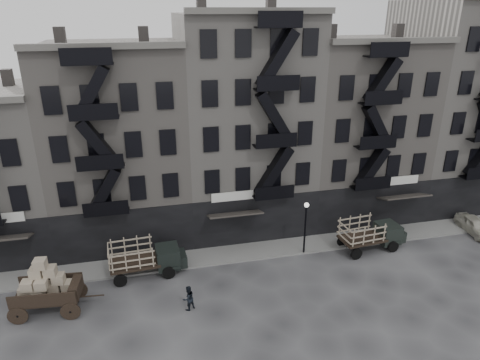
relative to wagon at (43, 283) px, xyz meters
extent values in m
plane|color=#38383A|center=(14.72, 0.01, -2.01)|extent=(140.00, 140.00, 0.00)
cube|color=slate|center=(14.72, 3.76, -1.93)|extent=(55.00, 2.50, 0.15)
cube|color=#4C4744|center=(-2.78, 10.01, 10.59)|extent=(0.70, 0.70, 1.20)
cube|color=gray|center=(4.72, 10.01, 5.49)|extent=(10.00, 10.00, 15.00)
cube|color=black|center=(4.72, 5.06, -0.01)|extent=(10.00, 0.35, 4.00)
cube|color=#595651|center=(4.72, 4.86, 13.19)|extent=(10.00, 0.50, 0.40)
cube|color=#4C4744|center=(1.72, 10.01, 13.59)|extent=(0.70, 0.70, 1.20)
cube|color=#4C4744|center=(7.22, 10.01, 13.59)|extent=(0.70, 0.70, 1.20)
cube|color=#99948D|center=(14.72, 10.01, 6.49)|extent=(10.00, 10.00, 17.00)
cube|color=black|center=(14.72, 5.06, -0.01)|extent=(10.00, 0.35, 4.00)
cube|color=#595651|center=(14.72, 4.86, 15.19)|extent=(10.00, 0.50, 0.40)
cube|color=#4C4744|center=(11.72, 10.01, 15.59)|extent=(0.70, 0.70, 1.20)
cube|color=#4C4744|center=(17.22, 10.01, 15.59)|extent=(0.70, 0.70, 1.20)
cube|color=gray|center=(24.72, 10.01, 5.49)|extent=(10.00, 10.00, 15.00)
cube|color=black|center=(24.72, 5.06, -0.01)|extent=(10.00, 0.35, 4.00)
cube|color=#595651|center=(24.72, 4.86, 13.19)|extent=(10.00, 0.50, 0.40)
cube|color=#4C4744|center=(21.72, 10.01, 13.59)|extent=(0.70, 0.70, 1.20)
cube|color=#4C4744|center=(27.22, 10.01, 13.59)|extent=(0.70, 0.70, 1.20)
cube|color=#99948D|center=(34.72, 10.01, 6.99)|extent=(10.00, 10.00, 18.00)
cube|color=black|center=(34.72, 5.06, -0.01)|extent=(10.00, 0.35, 4.00)
cylinder|color=black|center=(17.72, 2.61, -0.01)|extent=(0.14, 0.14, 4.00)
sphere|color=silver|center=(17.72, 2.61, 2.09)|extent=(0.36, 0.36, 0.36)
cube|color=black|center=(0.12, 0.01, -0.94)|extent=(4.01, 2.38, 0.21)
cylinder|color=black|center=(-1.47, -0.91, -1.42)|extent=(1.18, 0.22, 1.17)
cylinder|color=black|center=(-1.26, 1.21, -1.42)|extent=(1.18, 0.22, 1.17)
cylinder|color=black|center=(1.50, -1.19, -1.42)|extent=(1.18, 0.22, 1.17)
cylinder|color=black|center=(1.70, 0.93, -1.42)|extent=(1.18, 0.22, 1.17)
cube|color=black|center=(1.81, -0.15, -0.52)|extent=(0.69, 1.75, 0.85)
cube|color=black|center=(5.31, 2.58, -0.98)|extent=(3.44, 2.15, 0.18)
cube|color=black|center=(7.56, 2.71, -0.88)|extent=(1.67, 1.85, 1.47)
cube|color=black|center=(8.44, 2.76, -1.17)|extent=(0.87, 1.51, 0.88)
cylinder|color=black|center=(7.52, 1.72, -1.57)|extent=(0.89, 0.27, 0.88)
cylinder|color=black|center=(7.41, 3.68, -1.57)|extent=(0.89, 0.27, 0.88)
cylinder|color=black|center=(4.29, 1.54, -1.57)|extent=(0.89, 0.27, 0.88)
cylinder|color=black|center=(4.18, 3.49, -1.57)|extent=(0.89, 0.27, 0.88)
cube|color=black|center=(22.23, 2.11, -0.98)|extent=(3.49, 2.25, 0.18)
cube|color=black|center=(24.47, 2.32, -0.88)|extent=(1.72, 1.89, 1.47)
cube|color=black|center=(25.34, 2.40, -1.18)|extent=(0.91, 1.53, 0.88)
cylinder|color=black|center=(24.46, 1.34, -1.57)|extent=(0.90, 0.29, 0.88)
cylinder|color=black|center=(24.28, 3.28, -1.57)|extent=(0.90, 0.29, 0.88)
cylinder|color=black|center=(21.25, 1.04, -1.57)|extent=(0.90, 0.29, 0.88)
cylinder|color=black|center=(21.07, 2.99, -1.57)|extent=(0.90, 0.29, 0.88)
imported|color=#B7B3A4|center=(32.70, 2.48, -1.34)|extent=(1.86, 4.04, 1.34)
imported|color=black|center=(8.46, -1.83, -1.18)|extent=(1.00, 0.93, 1.65)
camera|label=1|loc=(6.67, -23.58, 15.38)|focal=32.00mm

